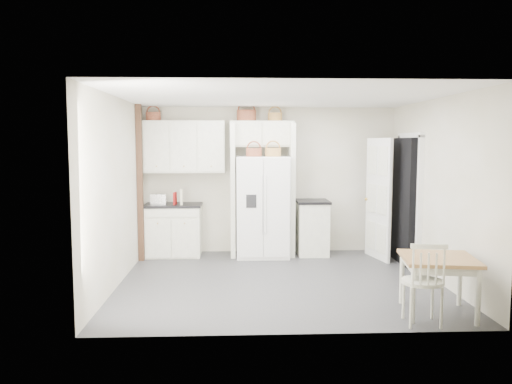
{
  "coord_description": "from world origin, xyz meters",
  "views": [
    {
      "loc": [
        -0.63,
        -6.95,
        1.97
      ],
      "look_at": [
        -0.31,
        0.4,
        1.24
      ],
      "focal_mm": 35.0,
      "sensor_mm": 36.0,
      "label": 1
    }
  ],
  "objects": [
    {
      "name": "door_slab",
      "position": [
        1.8,
        1.33,
        1.02
      ],
      "size": [
        0.21,
        0.79,
        2.05
      ],
      "primitive_type": "cube",
      "rotation": [
        0.0,
        0.0,
        -1.36
      ],
      "color": "white",
      "rests_on": "floor"
    },
    {
      "name": "bridge_cabinet",
      "position": [
        -0.15,
        1.83,
        2.12
      ],
      "size": [
        1.12,
        0.34,
        0.45
      ],
      "primitive_type": "cube",
      "color": "beige",
      "rests_on": "wall_back"
    },
    {
      "name": "cookbook_cream",
      "position": [
        -1.55,
        1.62,
        1.05
      ],
      "size": [
        0.05,
        0.18,
        0.27
      ],
      "primitive_type": "cube",
      "rotation": [
        0.0,
        0.0,
        0.07
      ],
      "color": "beige",
      "rests_on": "counter_left"
    },
    {
      "name": "wall_right",
      "position": [
        2.25,
        0.0,
        1.3
      ],
      "size": [
        0.0,
        4.0,
        4.0
      ],
      "primitive_type": "plane",
      "rotation": [
        1.57,
        0.0,
        -1.57
      ],
      "color": "#B2AB8A",
      "rests_on": "floor"
    },
    {
      "name": "basket_bridge_a",
      "position": [
        -0.42,
        1.83,
        2.44
      ],
      "size": [
        0.33,
        0.33,
        0.19
      ],
      "primitive_type": "cylinder",
      "color": "#5B1F18",
      "rests_on": "bridge_cabinet"
    },
    {
      "name": "windsor_chair",
      "position": [
        1.41,
        -1.75,
        0.47
      ],
      "size": [
        0.49,
        0.45,
        0.93
      ],
      "primitive_type": "cube",
      "rotation": [
        0.0,
        0.0,
        -0.08
      ],
      "color": "beige",
      "rests_on": "floor"
    },
    {
      "name": "upper_cabinet",
      "position": [
        -1.5,
        1.83,
        1.9
      ],
      "size": [
        1.4,
        0.34,
        0.9
      ],
      "primitive_type": "cube",
      "color": "beige",
      "rests_on": "wall_back"
    },
    {
      "name": "toaster",
      "position": [
        -1.93,
        1.61,
        1.0
      ],
      "size": [
        0.27,
        0.16,
        0.18
      ],
      "primitive_type": "cube",
      "rotation": [
        0.0,
        0.0,
        -0.04
      ],
      "color": "silver",
      "rests_on": "counter_left"
    },
    {
      "name": "fridge_panel_left",
      "position": [
        -0.66,
        1.7,
        1.15
      ],
      "size": [
        0.08,
        0.6,
        2.3
      ],
      "primitive_type": "cube",
      "color": "beige",
      "rests_on": "floor"
    },
    {
      "name": "cookbook_red",
      "position": [
        -1.66,
        1.62,
        1.02
      ],
      "size": [
        0.05,
        0.15,
        0.21
      ],
      "primitive_type": "cube",
      "rotation": [
        0.0,
        0.0,
        -0.16
      ],
      "color": "maroon",
      "rests_on": "counter_left"
    },
    {
      "name": "counter_left",
      "position": [
        -1.7,
        1.7,
        0.89
      ],
      "size": [
        0.98,
        0.63,
        0.04
      ],
      "primitive_type": "cube",
      "color": "black",
      "rests_on": "base_cab_left"
    },
    {
      "name": "floor",
      "position": [
        0.0,
        0.0,
        0.0
      ],
      "size": [
        4.5,
        4.5,
        0.0
      ],
      "primitive_type": "plane",
      "color": "#373639",
      "rests_on": "ground"
    },
    {
      "name": "doorway_void",
      "position": [
        2.16,
        1.0,
        1.02
      ],
      "size": [
        0.18,
        0.85,
        2.05
      ],
      "primitive_type": "cube",
      "color": "black",
      "rests_on": "floor"
    },
    {
      "name": "wall_left",
      "position": [
        -2.25,
        0.0,
        1.3
      ],
      "size": [
        0.0,
        4.0,
        4.0
      ],
      "primitive_type": "plane",
      "rotation": [
        1.57,
        0.0,
        1.57
      ],
      "color": "#B2AB8A",
      "rests_on": "floor"
    },
    {
      "name": "trim_post",
      "position": [
        -2.2,
        1.35,
        1.3
      ],
      "size": [
        0.09,
        0.09,
        2.6
      ],
      "primitive_type": "cube",
      "color": "#341B13",
      "rests_on": "floor"
    },
    {
      "name": "counter_right",
      "position": [
        0.73,
        1.7,
        0.94
      ],
      "size": [
        0.57,
        0.67,
        0.04
      ],
      "primitive_type": "cube",
      "color": "black",
      "rests_on": "base_cab_right"
    },
    {
      "name": "refrigerator",
      "position": [
        -0.15,
        1.61,
        0.87
      ],
      "size": [
        0.9,
        0.72,
        1.74
      ],
      "primitive_type": "cube",
      "color": "white",
      "rests_on": "floor"
    },
    {
      "name": "basket_fridge_a",
      "position": [
        -0.3,
        1.51,
        1.81
      ],
      "size": [
        0.26,
        0.26,
        0.14
      ],
      "primitive_type": "cylinder",
      "color": "#5B1F18",
      "rests_on": "refrigerator"
    },
    {
      "name": "basket_bridge_b",
      "position": [
        0.08,
        1.83,
        2.42
      ],
      "size": [
        0.25,
        0.25,
        0.14
      ],
      "primitive_type": "cylinder",
      "color": "#905A37",
      "rests_on": "bridge_cabinet"
    },
    {
      "name": "base_cab_right",
      "position": [
        0.73,
        1.7,
        0.46
      ],
      "size": [
        0.52,
        0.63,
        0.92
      ],
      "primitive_type": "cube",
      "color": "beige",
      "rests_on": "floor"
    },
    {
      "name": "ceiling",
      "position": [
        0.0,
        0.0,
        2.6
      ],
      "size": [
        4.5,
        4.5,
        0.0
      ],
      "primitive_type": "plane",
      "color": "white",
      "rests_on": "wall_back"
    },
    {
      "name": "dining_table",
      "position": [
        1.7,
        -1.45,
        0.33
      ],
      "size": [
        0.92,
        0.92,
        0.67
      ],
      "primitive_type": "cube",
      "rotation": [
        0.0,
        0.0,
        -0.16
      ],
      "color": "olive",
      "rests_on": "floor"
    },
    {
      "name": "wall_back",
      "position": [
        0.0,
        2.0,
        1.3
      ],
      "size": [
        4.5,
        0.0,
        4.5
      ],
      "primitive_type": "plane",
      "rotation": [
        1.57,
        0.0,
        0.0
      ],
      "color": "#B2AB8A",
      "rests_on": "floor"
    },
    {
      "name": "basket_upper_a",
      "position": [
        -2.03,
        1.83,
        2.42
      ],
      "size": [
        0.26,
        0.26,
        0.15
      ],
      "primitive_type": "cylinder",
      "color": "#5B1F18",
      "rests_on": "upper_cabinet"
    },
    {
      "name": "base_cab_left",
      "position": [
        -1.7,
        1.7,
        0.44
      ],
      "size": [
        0.94,
        0.59,
        0.87
      ],
      "primitive_type": "cube",
      "color": "beige",
      "rests_on": "floor"
    },
    {
      "name": "fridge_panel_right",
      "position": [
        0.36,
        1.7,
        1.15
      ],
      "size": [
        0.08,
        0.6,
        2.3
      ],
      "primitive_type": "cube",
      "color": "beige",
      "rests_on": "floor"
    },
    {
      "name": "basket_fridge_b",
      "position": [
        0.02,
        1.51,
        1.81
      ],
      "size": [
        0.27,
        0.27,
        0.15
      ],
      "primitive_type": "cylinder",
      "color": "#905A37",
      "rests_on": "refrigerator"
    }
  ]
}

